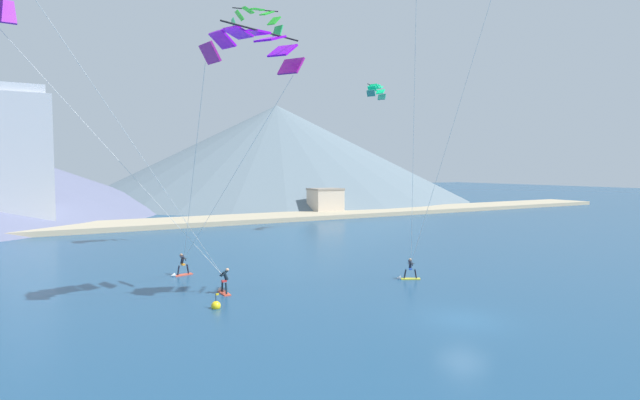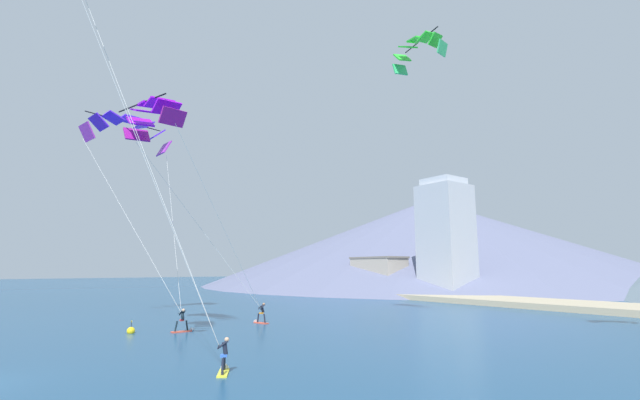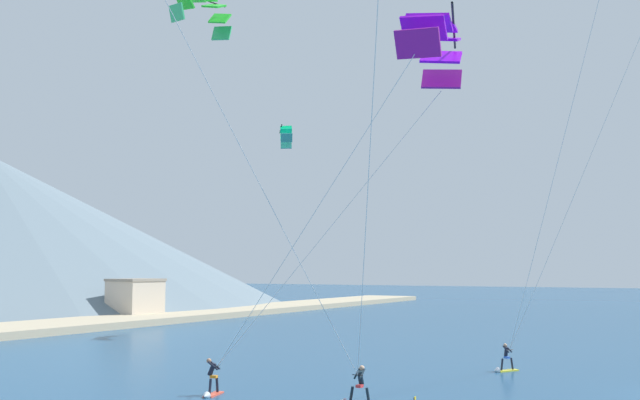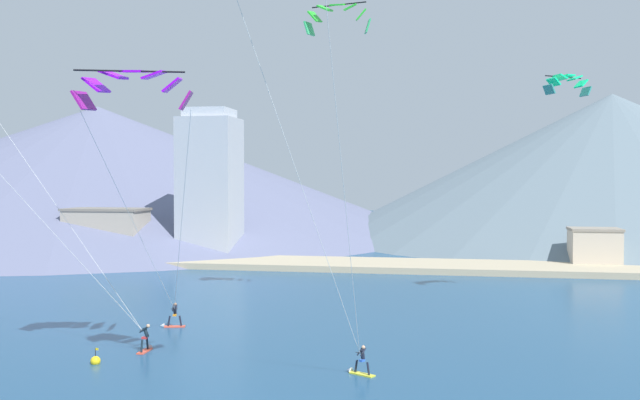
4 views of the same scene
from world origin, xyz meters
name	(u,v)px [view 4 (image 4 of 4)]	position (x,y,z in m)	size (l,w,h in m)	color
kitesurfer_near_lead	(147,342)	(-9.47, 12.14, 0.53)	(0.62, 1.74, 1.76)	#E54C33
kitesurfer_near_trail	(172,319)	(-10.62, 18.99, 0.52)	(1.79, 0.81, 1.74)	#E54C33
kitesurfer_mid_center	(359,366)	(3.80, 9.35, 0.43)	(1.71, 1.20, 1.64)	yellow
parafoil_kite_near_trail	(134,86)	(-8.57, 8.77, 15.53)	(6.57, 11.94, 15.18)	#97178D
parafoil_kite_distant_high_outer	(338,15)	(-0.26, 28.27, 23.44)	(5.45, 1.89, 2.50)	#33BF69
parafoil_kite_distant_low_drift	(567,82)	(18.00, 33.06, 18.29)	(4.12, 3.16, 1.68)	teal
race_marker_buoy	(95,361)	(-11.06, 8.82, 0.16)	(0.56, 0.56, 1.02)	yellow
shoreline_strip	(374,265)	(0.00, 54.18, 0.35)	(180.00, 10.00, 0.70)	tan
shore_building_harbour_front	(205,233)	(-22.33, 59.15, 3.43)	(5.69, 5.19, 6.83)	silver
shore_building_promenade_mid	(594,248)	(25.15, 58.24, 2.36)	(5.66, 4.50, 4.69)	beige
shore_building_quay_east	(106,234)	(-34.38, 56.14, 3.32)	(10.17, 5.43, 6.62)	#A89E8E
highrise_tower	(210,186)	(-21.53, 59.02, 9.44)	(7.00, 7.00, 19.30)	#A8ADB7
mountain_peak_west_ridge	(98,169)	(-58.36, 100.06, 12.14)	(126.88, 126.88, 24.29)	slate
mountain_peak_central_summit	(611,166)	(36.78, 104.57, 12.64)	(101.17, 101.17, 25.28)	slate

